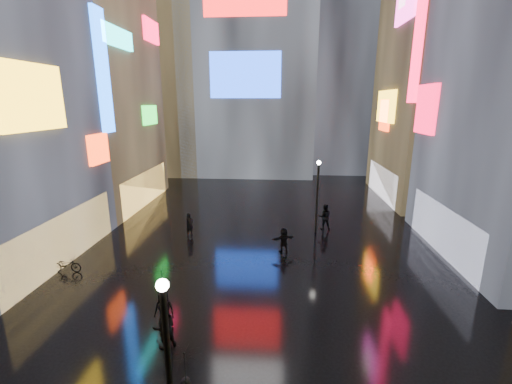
# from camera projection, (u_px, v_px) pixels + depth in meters

# --- Properties ---
(ground) EXTENTS (140.00, 140.00, 0.00)m
(ground) POSITION_uv_depth(u_px,v_px,m) (264.00, 231.00, 24.86)
(ground) COLOR black
(ground) RESTS_ON ground
(building_left_far) EXTENTS (10.28, 12.00, 22.00)m
(building_left_far) POSITION_uv_depth(u_px,v_px,m) (80.00, 79.00, 28.97)
(building_left_far) COLOR black
(building_left_far) RESTS_ON ground
(building_right_far) EXTENTS (10.28, 12.00, 28.00)m
(building_right_far) POSITION_uv_depth(u_px,v_px,m) (453.00, 44.00, 29.84)
(building_right_far) COLOR black
(building_right_far) RESTS_ON ground
(tower_main) EXTENTS (16.00, 14.20, 42.00)m
(tower_main) POSITION_uv_depth(u_px,v_px,m) (250.00, 4.00, 42.86)
(tower_main) COLOR black
(tower_main) RESTS_ON ground
(tower_flank_right) EXTENTS (12.00, 12.00, 34.00)m
(tower_flank_right) POSITION_uv_depth(u_px,v_px,m) (343.00, 40.00, 44.99)
(tower_flank_right) COLOR black
(tower_flank_right) RESTS_ON ground
(tower_flank_left) EXTENTS (10.00, 10.00, 26.00)m
(tower_flank_left) POSITION_uv_depth(u_px,v_px,m) (164.00, 70.00, 43.75)
(tower_flank_left) COLOR black
(tower_flank_left) RESTS_ON ground
(lamp_near) EXTENTS (0.30, 0.30, 5.20)m
(lamp_near) POSITION_uv_depth(u_px,v_px,m) (168.00, 364.00, 8.22)
(lamp_near) COLOR black
(lamp_near) RESTS_ON ground
(lamp_far) EXTENTS (0.30, 0.30, 5.20)m
(lamp_far) POSITION_uv_depth(u_px,v_px,m) (317.00, 192.00, 23.83)
(lamp_far) COLOR black
(lamp_far) RESTS_ON ground
(pedestrian_1) EXTENTS (1.09, 1.05, 1.78)m
(pedestrian_1) POSITION_uv_depth(u_px,v_px,m) (164.00, 327.00, 12.82)
(pedestrian_1) COLOR black
(pedestrian_1) RESTS_ON ground
(pedestrian_4) EXTENTS (0.86, 0.58, 1.72)m
(pedestrian_4) POSITION_uv_depth(u_px,v_px,m) (164.00, 309.00, 13.93)
(pedestrian_4) COLOR black
(pedestrian_4) RESTS_ON ground
(pedestrian_5) EXTENTS (1.52, 0.98, 1.56)m
(pedestrian_5) POSITION_uv_depth(u_px,v_px,m) (284.00, 240.00, 21.13)
(pedestrian_5) COLOR black
(pedestrian_5) RESTS_ON ground
(pedestrian_6) EXTENTS (0.68, 0.69, 1.61)m
(pedestrian_6) POSITION_uv_depth(u_px,v_px,m) (190.00, 225.00, 23.73)
(pedestrian_6) COLOR black
(pedestrian_6) RESTS_ON ground
(pedestrian_7) EXTENTS (0.95, 0.76, 1.90)m
(pedestrian_7) POSITION_uv_depth(u_px,v_px,m) (325.00, 217.00, 24.89)
(pedestrian_7) COLOR black
(pedestrian_7) RESTS_ON ground
(umbrella_0) EXTENTS (1.30, 1.29, 0.92)m
(umbrella_0) POSITION_uv_depth(u_px,v_px,m) (184.00, 366.00, 8.98)
(umbrella_0) COLOR black
(umbrella_0) RESTS_ON pedestrian_0
(umbrella_2) EXTENTS (1.41, 1.42, 0.93)m
(umbrella_2) POSITION_uv_depth(u_px,v_px,m) (162.00, 280.00, 13.59)
(umbrella_2) COLOR black
(umbrella_2) RESTS_ON pedestrian_4
(bicycle) EXTENTS (1.68, 0.65, 0.87)m
(bicycle) POSITION_uv_depth(u_px,v_px,m) (66.00, 265.00, 18.69)
(bicycle) COLOR black
(bicycle) RESTS_ON ground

